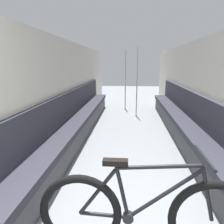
# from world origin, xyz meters

# --- Properties ---
(wall_left) EXTENTS (0.10, 11.16, 2.05)m
(wall_left) POSITION_xyz_m (-1.37, 3.98, 1.03)
(wall_left) COLOR beige
(wall_left) RESTS_ON ground
(wall_right) EXTENTS (0.10, 11.16, 2.05)m
(wall_right) POSITION_xyz_m (1.37, 3.98, 1.03)
(wall_right) COLOR beige
(wall_right) RESTS_ON ground
(bench_seat_row_left) EXTENTS (0.42, 6.63, 1.01)m
(bench_seat_row_left) POSITION_xyz_m (-1.14, 4.02, 0.33)
(bench_seat_row_left) COLOR #3D3D42
(bench_seat_row_left) RESTS_ON ground
(bench_seat_row_right) EXTENTS (0.42, 6.63, 1.01)m
(bench_seat_row_right) POSITION_xyz_m (1.14, 4.02, 0.33)
(bench_seat_row_right) COLOR #3D3D42
(bench_seat_row_right) RESTS_ON ground
(bicycle) EXTENTS (1.77, 0.46, 0.90)m
(bicycle) POSITION_xyz_m (0.12, 1.02, 0.37)
(bicycle) COLOR black
(bicycle) RESTS_ON ground
(grab_pole_near) EXTENTS (0.08, 0.08, 2.03)m
(grab_pole_near) POSITION_xyz_m (0.19, 5.99, 0.99)
(grab_pole_near) COLOR gray
(grab_pole_near) RESTS_ON ground
(grab_pole_far) EXTENTS (0.08, 0.08, 2.03)m
(grab_pole_far) POSITION_xyz_m (-0.17, 7.03, 0.99)
(grab_pole_far) COLOR gray
(grab_pole_far) RESTS_ON ground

